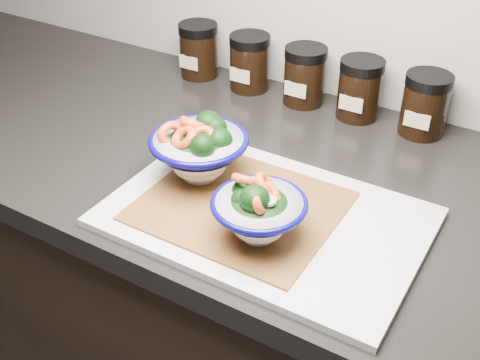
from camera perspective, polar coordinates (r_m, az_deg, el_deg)
The scene contains 10 objects.
countertop at distance 0.99m, azimuth 4.69°, elevation -0.31°, with size 3.50×0.60×0.04m, color black.
cutting_board at distance 0.88m, azimuth 2.42°, elevation -3.54°, with size 0.45×0.30×0.01m, color beige.
bamboo_mat at distance 0.88m, azimuth -0.00°, elevation -2.46°, with size 0.28×0.24×0.00m, color brown.
bowl_left at distance 0.92m, azimuth -3.82°, elevation 2.92°, with size 0.15×0.15×0.11m.
bowl_right at distance 0.80m, azimuth 1.73°, elevation -3.01°, with size 0.13×0.13×0.10m.
spice_jar_a at distance 1.29m, azimuth -3.93°, elevation 12.19°, with size 0.08×0.08×0.11m.
spice_jar_b at distance 1.23m, azimuth 0.92°, elevation 11.10°, with size 0.08×0.08×0.11m.
spice_jar_c at distance 1.18m, azimuth 6.15°, elevation 9.82°, with size 0.08×0.08×0.11m.
spice_jar_d at distance 1.14m, azimuth 11.28°, elevation 8.48°, with size 0.08×0.08×0.11m.
spice_jar_e at distance 1.11m, azimuth 17.12°, elevation 6.86°, with size 0.08×0.08×0.11m.
Camera 1 is at (0.35, 0.71, 1.44)m, focal length 45.00 mm.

